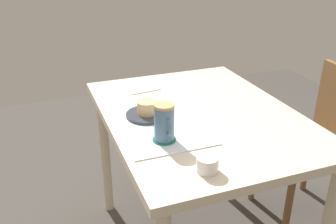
{
  "coord_description": "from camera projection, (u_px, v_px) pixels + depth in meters",
  "views": [
    {
      "loc": [
        1.27,
        -0.62,
        1.41
      ],
      "look_at": [
        0.05,
        -0.16,
        0.8
      ],
      "focal_mm": 40.0,
      "sensor_mm": 36.0,
      "label": 1
    }
  ],
  "objects": [
    {
      "name": "pastry",
      "position": [
        147.0,
        107.0,
        1.5
      ],
      "size": [
        0.08,
        0.08,
        0.05
      ],
      "primitive_type": "cylinder",
      "color": "#E5BC7F",
      "rests_on": "pastry_plate"
    },
    {
      "name": "coffee_mug",
      "position": [
        164.0,
        122.0,
        1.31
      ],
      "size": [
        0.11,
        0.07,
        0.13
      ],
      "color": "slate",
      "rests_on": "coffee_coaster"
    },
    {
      "name": "placemat",
      "position": [
        158.0,
        125.0,
        1.45
      ],
      "size": [
        0.45,
        0.32,
        0.0
      ],
      "primitive_type": "cube",
      "color": "white",
      "rests_on": "dining_table"
    },
    {
      "name": "coffee_coaster",
      "position": [
        164.0,
        139.0,
        1.34
      ],
      "size": [
        0.08,
        0.08,
        0.0
      ],
      "primitive_type": "cylinder",
      "color": "#196B4C",
      "rests_on": "placemat"
    },
    {
      "name": "wooden_chair",
      "position": [
        318.0,
        139.0,
        1.95
      ],
      "size": [
        0.45,
        0.45,
        0.83
      ],
      "rotation": [
        0.0,
        0.0,
        3.06
      ],
      "color": "brown",
      "rests_on": "ground_plane"
    },
    {
      "name": "pastry_plate",
      "position": [
        147.0,
        115.0,
        1.52
      ],
      "size": [
        0.17,
        0.17,
        0.01
      ],
      "primitive_type": "cylinder",
      "color": "#333842",
      "rests_on": "placemat"
    },
    {
      "name": "paper_napkin",
      "position": [
        141.0,
        87.0,
        1.82
      ],
      "size": [
        0.17,
        0.17,
        0.0
      ],
      "primitive_type": "cube",
      "rotation": [
        0.0,
        0.0,
        0.12
      ],
      "color": "silver",
      "rests_on": "dining_table"
    },
    {
      "name": "dining_table",
      "position": [
        199.0,
        132.0,
        1.6
      ],
      "size": [
        1.02,
        0.77,
        0.75
      ],
      "color": "beige",
      "rests_on": "ground_plane"
    },
    {
      "name": "sugar_bowl",
      "position": [
        207.0,
        164.0,
        1.16
      ],
      "size": [
        0.07,
        0.07,
        0.05
      ],
      "primitive_type": "cylinder",
      "color": "white",
      "rests_on": "dining_table"
    }
  ]
}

